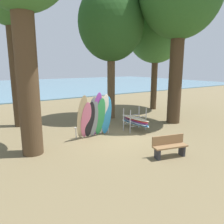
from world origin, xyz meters
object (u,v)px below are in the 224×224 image
at_px(tree_far_right_back, 156,28).
at_px(board_storage_rack, 135,121).
at_px(tree_mid_behind, 111,23).
at_px(leaning_board_pile, 95,117).
at_px(park_bench, 169,146).

bearing_deg(tree_far_right_back, board_storage_rack, -142.56).
height_order(tree_mid_behind, leaning_board_pile, tree_mid_behind).
height_order(leaning_board_pile, park_bench, leaning_board_pile).
distance_m(tree_mid_behind, leaning_board_pile, 6.68).
distance_m(tree_mid_behind, tree_far_right_back, 4.70).
xyz_separation_m(tree_far_right_back, park_bench, (-6.37, -7.55, -5.94)).
bearing_deg(tree_far_right_back, tree_mid_behind, -171.17).
distance_m(tree_mid_behind, park_bench, 9.07).
bearing_deg(tree_far_right_back, park_bench, -130.17).
distance_m(tree_far_right_back, park_bench, 11.53).
bearing_deg(board_storage_rack, tree_mid_behind, 80.35).
height_order(tree_mid_behind, board_storage_rack, tree_mid_behind).
relative_size(board_storage_rack, park_bench, 1.46).
bearing_deg(park_bench, tree_mid_behind, 75.77).
bearing_deg(tree_mid_behind, tree_far_right_back, 8.83).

